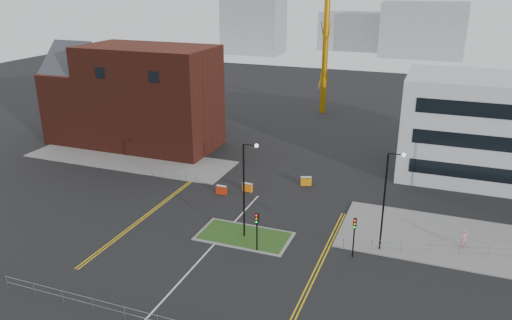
% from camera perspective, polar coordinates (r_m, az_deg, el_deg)
% --- Properties ---
extents(ground, '(200.00, 200.00, 0.00)m').
position_cam_1_polar(ground, '(41.20, -8.29, -13.20)').
color(ground, black).
rests_on(ground, ground).
extents(pavement_left, '(28.00, 8.00, 0.12)m').
position_cam_1_polar(pavement_left, '(67.74, -14.28, 0.12)').
color(pavement_left, slate).
rests_on(pavement_left, ground).
extents(pavement_right, '(24.00, 10.00, 0.12)m').
position_cam_1_polar(pavement_right, '(49.40, 23.85, -8.77)').
color(pavement_right, slate).
rests_on(pavement_right, ground).
extents(island_kerb, '(8.60, 4.60, 0.08)m').
position_cam_1_polar(island_kerb, '(46.59, -1.35, -8.70)').
color(island_kerb, slate).
rests_on(island_kerb, ground).
extents(grass_island, '(8.00, 4.00, 0.12)m').
position_cam_1_polar(grass_island, '(46.58, -1.35, -8.68)').
color(grass_island, '#284918').
rests_on(grass_island, ground).
extents(brick_building, '(24.20, 10.07, 14.24)m').
position_cam_1_polar(brick_building, '(72.24, -14.01, 7.00)').
color(brick_building, '#481A12').
rests_on(brick_building, ground).
extents(streetlamp_island, '(1.46, 0.36, 9.18)m').
position_cam_1_polar(streetlamp_island, '(44.18, -1.14, -2.63)').
color(streetlamp_island, black).
rests_on(streetlamp_island, ground).
extents(streetlamp_right_near, '(1.46, 0.36, 9.18)m').
position_cam_1_polar(streetlamp_right_near, '(43.42, 14.78, -3.75)').
color(streetlamp_right_near, black).
rests_on(streetlamp_right_near, ground).
extents(traffic_light_island, '(0.28, 0.33, 3.65)m').
position_cam_1_polar(traffic_light_island, '(43.09, 0.10, -7.42)').
color(traffic_light_island, black).
rests_on(traffic_light_island, ground).
extents(traffic_light_right, '(0.28, 0.33, 3.65)m').
position_cam_1_polar(traffic_light_right, '(43.04, 11.17, -7.87)').
color(traffic_light_right, black).
rests_on(traffic_light_right, ground).
extents(railing_front, '(24.05, 0.05, 1.10)m').
position_cam_1_polar(railing_front, '(36.62, -13.04, -16.82)').
color(railing_front, gray).
rests_on(railing_front, ground).
extents(railing_left, '(6.05, 0.05, 1.10)m').
position_cam_1_polar(railing_left, '(59.72, -9.35, -1.53)').
color(railing_left, gray).
rests_on(railing_left, ground).
extents(railing_right, '(19.05, 5.05, 1.10)m').
position_cam_1_polar(railing_right, '(46.74, 22.23, -9.20)').
color(railing_right, gray).
rests_on(railing_right, ground).
extents(centre_line, '(0.15, 30.00, 0.01)m').
position_cam_1_polar(centre_line, '(42.66, -6.98, -11.85)').
color(centre_line, silver).
rests_on(centre_line, ground).
extents(yellow_left_a, '(0.12, 24.00, 0.01)m').
position_cam_1_polar(yellow_left_a, '(52.80, -11.71, -5.54)').
color(yellow_left_a, gold).
rests_on(yellow_left_a, ground).
extents(yellow_left_b, '(0.12, 24.00, 0.01)m').
position_cam_1_polar(yellow_left_b, '(52.65, -11.43, -5.60)').
color(yellow_left_b, gold).
rests_on(yellow_left_b, ground).
extents(yellow_right_a, '(0.12, 20.00, 0.01)m').
position_cam_1_polar(yellow_right_a, '(43.00, 7.12, -11.58)').
color(yellow_right_a, gold).
rests_on(yellow_right_a, ground).
extents(yellow_right_b, '(0.12, 20.00, 0.01)m').
position_cam_1_polar(yellow_right_b, '(42.95, 7.52, -11.64)').
color(yellow_right_b, gold).
rests_on(yellow_right_b, ground).
extents(skyline_a, '(18.00, 12.00, 22.00)m').
position_cam_1_polar(skyline_a, '(160.85, -0.27, 15.99)').
color(skyline_a, gray).
rests_on(skyline_a, ground).
extents(skyline_b, '(24.00, 12.00, 16.00)m').
position_cam_1_polar(skyline_b, '(160.62, 18.54, 13.91)').
color(skyline_b, gray).
rests_on(skyline_b, ground).
extents(skyline_d, '(30.00, 12.00, 12.00)m').
position_cam_1_polar(skyline_d, '(172.48, 12.53, 14.14)').
color(skyline_d, gray).
rests_on(skyline_d, ground).
extents(pedestrian, '(0.80, 0.78, 1.86)m').
position_cam_1_polar(pedestrian, '(47.88, 22.69, -8.34)').
color(pedestrian, '#D08692').
rests_on(pedestrian, ground).
extents(barrier_left, '(1.19, 0.51, 0.97)m').
position_cam_1_polar(barrier_left, '(55.74, -0.98, -3.10)').
color(barrier_left, orange).
rests_on(barrier_left, ground).
extents(barrier_mid, '(1.15, 0.39, 0.97)m').
position_cam_1_polar(barrier_mid, '(55.21, -3.97, -3.38)').
color(barrier_mid, red).
rests_on(barrier_mid, ground).
extents(barrier_right, '(1.30, 0.83, 1.04)m').
position_cam_1_polar(barrier_right, '(57.62, 5.74, -2.37)').
color(barrier_right, orange).
rests_on(barrier_right, ground).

